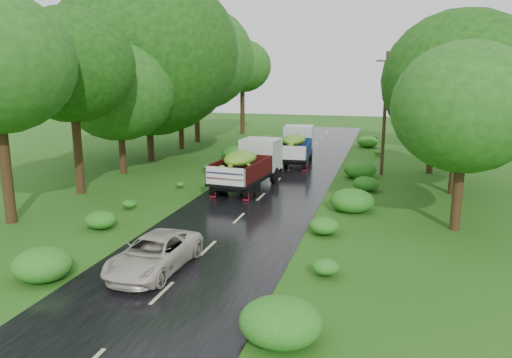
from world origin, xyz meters
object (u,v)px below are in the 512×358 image
at_px(truck_far, 296,144).
at_px(car, 154,254).
at_px(truck_near, 249,163).
at_px(utility_pole, 385,113).

bearing_deg(truck_far, car, -96.95).
distance_m(truck_near, car, 12.28).
distance_m(truck_near, utility_pole, 9.51).
relative_size(truck_far, utility_pole, 0.80).
xyz_separation_m(truck_near, utility_pole, (7.17, 5.72, 2.50)).
distance_m(truck_far, car, 20.29).
height_order(truck_far, car, truck_far).
bearing_deg(truck_far, truck_near, -102.32).
bearing_deg(car, utility_pole, 71.62).
relative_size(truck_near, utility_pole, 0.83).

